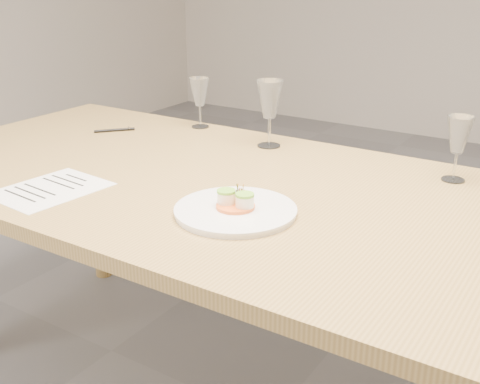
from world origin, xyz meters
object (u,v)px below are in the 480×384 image
Objects in this scene: ballpoint_pen at (115,130)px; wine_glass_0 at (200,93)px; dining_table at (275,217)px; recipe_sheet at (50,189)px; wine_glass_2 at (459,136)px; dinner_plate at (236,209)px; wine_glass_1 at (270,101)px.

wine_glass_0 is (0.22, 0.22, 0.12)m from ballpoint_pen.
ballpoint_pen is at bearing -135.69° from wine_glass_0.
recipe_sheet is at bearing -149.90° from dining_table.
ballpoint_pen is 0.64× the size of wine_glass_0.
wine_glass_0 is 1.00× the size of wine_glass_2.
dinner_plate is at bearing -76.01° from ballpoint_pen.
recipe_sheet is (-0.52, -0.30, 0.07)m from dining_table.
wine_glass_2 reaches higher than dinner_plate.
dining_table is at bearing 35.52° from recipe_sheet.
wine_glass_0 is at bearing 132.24° from dinner_plate.
ballpoint_pen is (-0.78, 0.40, -0.01)m from dinner_plate.
wine_glass_1 reaches higher than recipe_sheet.
dining_table is 0.74m from wine_glass_0.
dining_table is 0.60m from recipe_sheet.
wine_glass_1 is 1.19× the size of wine_glass_2.
wine_glass_2 is at bearing -5.30° from wine_glass_0.
dining_table is 0.54m from wine_glass_2.
ballpoint_pen is 0.33m from wine_glass_0.
dinner_plate is at bearing -125.49° from wine_glass_2.
wine_glass_1 is at bearing -12.74° from wine_glass_0.
dining_table is at bearing -57.32° from wine_glass_1.
recipe_sheet is 0.59m from ballpoint_pen.
wine_glass_1 reaches higher than ballpoint_pen.
recipe_sheet is at bearing -86.09° from wine_glass_0.
ballpoint_pen is 1.17m from wine_glass_2.
wine_glass_2 reaches higher than recipe_sheet.
wine_glass_1 reaches higher than dinner_plate.
dinner_plate reaches higher than ballpoint_pen.
wine_glass_1 is (0.28, 0.66, 0.15)m from recipe_sheet.
wine_glass_0 is (-0.05, 0.74, 0.13)m from recipe_sheet.
dinner_plate is at bearing -67.63° from wine_glass_1.
dinner_plate is 1.00× the size of recipe_sheet.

